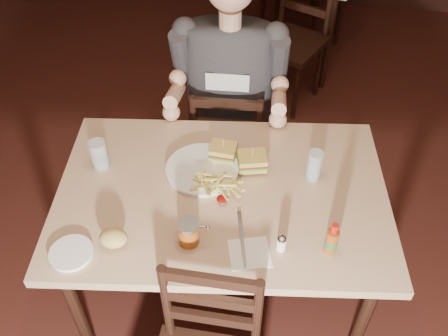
% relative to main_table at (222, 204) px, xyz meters
% --- Properties ---
extents(room_shell, '(7.00, 7.00, 7.00)m').
position_rel_main_table_xyz_m(room_shell, '(0.15, -0.26, 0.70)').
color(room_shell, black).
rests_on(room_shell, ground).
extents(main_table, '(1.39, 1.02, 0.77)m').
position_rel_main_table_xyz_m(main_table, '(0.00, 0.00, 0.00)').
color(main_table, tan).
rests_on(main_table, ground).
extents(chair_far, '(0.41, 0.45, 0.84)m').
position_rel_main_table_xyz_m(chair_far, '(-0.08, 0.68, -0.28)').
color(chair_far, black).
rests_on(chair_far, ground).
extents(bg_chair_near, '(0.57, 0.59, 0.91)m').
position_rel_main_table_xyz_m(bg_chair_near, '(0.16, 1.69, -0.24)').
color(bg_chair_near, black).
rests_on(bg_chair_near, ground).
extents(diner, '(0.58, 0.47, 0.96)m').
position_rel_main_table_xyz_m(diner, '(-0.07, 0.63, 0.22)').
color(diner, '#353339').
rests_on(diner, chair_far).
extents(dinner_plate, '(0.32, 0.32, 0.02)m').
position_rel_main_table_xyz_m(dinner_plate, '(-0.10, 0.09, 0.08)').
color(dinner_plate, white).
rests_on(dinner_plate, main_table).
extents(sandwich_left, '(0.11, 0.09, 0.09)m').
position_rel_main_table_xyz_m(sandwich_left, '(-0.02, 0.18, 0.14)').
color(sandwich_left, '#DEBD57').
rests_on(sandwich_left, dinner_plate).
extents(sandwich_right, '(0.13, 0.12, 0.10)m').
position_rel_main_table_xyz_m(sandwich_right, '(0.10, 0.14, 0.14)').
color(sandwich_right, '#DEBD57').
rests_on(sandwich_right, dinner_plate).
extents(fries_pile, '(0.24, 0.19, 0.04)m').
position_rel_main_table_xyz_m(fries_pile, '(-0.01, 0.01, 0.11)').
color(fries_pile, '#D8CB67').
rests_on(fries_pile, dinner_plate).
extents(ketchup_dollop, '(0.05, 0.05, 0.01)m').
position_rel_main_table_xyz_m(ketchup_dollop, '(0.01, -0.06, 0.10)').
color(ketchup_dollop, maroon).
rests_on(ketchup_dollop, dinner_plate).
extents(glass_left, '(0.08, 0.08, 0.13)m').
position_rel_main_table_xyz_m(glass_left, '(-0.51, 0.06, 0.14)').
color(glass_left, silver).
rests_on(glass_left, main_table).
extents(glass_right, '(0.07, 0.07, 0.13)m').
position_rel_main_table_xyz_m(glass_right, '(0.35, 0.14, 0.14)').
color(glass_right, silver).
rests_on(glass_right, main_table).
extents(hot_sauce, '(0.05, 0.05, 0.14)m').
position_rel_main_table_xyz_m(hot_sauce, '(0.42, -0.21, 0.14)').
color(hot_sauce, '#8B3D10').
rests_on(hot_sauce, main_table).
extents(salt_shaker, '(0.04, 0.04, 0.06)m').
position_rel_main_table_xyz_m(salt_shaker, '(0.25, -0.24, 0.11)').
color(salt_shaker, white).
rests_on(salt_shaker, main_table).
extents(syrup_dispenser, '(0.09, 0.09, 0.10)m').
position_rel_main_table_xyz_m(syrup_dispenser, '(-0.07, -0.26, 0.13)').
color(syrup_dispenser, '#8B3D10').
rests_on(syrup_dispenser, main_table).
extents(napkin, '(0.17, 0.17, 0.00)m').
position_rel_main_table_xyz_m(napkin, '(0.15, -0.27, 0.08)').
color(napkin, white).
rests_on(napkin, main_table).
extents(knife, '(0.06, 0.21, 0.00)m').
position_rel_main_table_xyz_m(knife, '(0.10, -0.20, 0.08)').
color(knife, silver).
rests_on(knife, napkin).
extents(fork, '(0.04, 0.14, 0.00)m').
position_rel_main_table_xyz_m(fork, '(0.12, -0.27, 0.08)').
color(fork, silver).
rests_on(fork, napkin).
extents(side_plate, '(0.17, 0.17, 0.01)m').
position_rel_main_table_xyz_m(side_plate, '(-0.47, -0.38, 0.08)').
color(side_plate, white).
rests_on(side_plate, main_table).
extents(bread_roll, '(0.11, 0.09, 0.06)m').
position_rel_main_table_xyz_m(bread_roll, '(-0.33, -0.32, 0.12)').
color(bread_roll, tan).
rests_on(bread_roll, side_plate).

